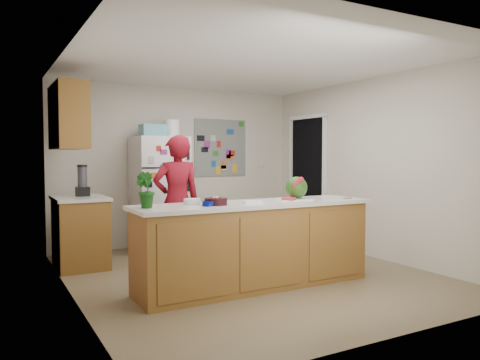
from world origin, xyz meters
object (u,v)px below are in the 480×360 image
person (177,202)px  cherry_bowl (216,202)px  watermelon (296,187)px  refrigerator (160,194)px

person → cherry_bowl: bearing=89.7°
person → cherry_bowl: 1.29m
watermelon → cherry_bowl: (-1.07, -0.09, -0.10)m
person → watermelon: size_ratio=6.72×
refrigerator → watermelon: (0.83, -2.33, 0.21)m
cherry_bowl → watermelon: bearing=5.0°
watermelon → person: bearing=130.0°
person → cherry_bowl: size_ratio=7.28×
person → refrigerator: bearing=-95.3°
watermelon → cherry_bowl: size_ratio=1.08×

